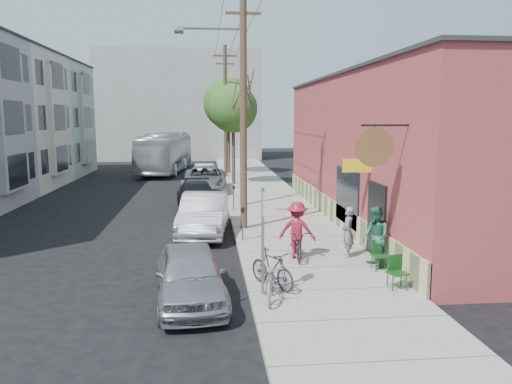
{
  "coord_description": "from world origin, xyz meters",
  "views": [
    {
      "loc": [
        0.94,
        -16.56,
        4.71
      ],
      "look_at": [
        3.06,
        4.77,
        1.5
      ],
      "focal_mm": 35.0,
      "sensor_mm": 36.0,
      "label": 1
    }
  ],
  "objects": [
    {
      "name": "car_1",
      "position": [
        0.8,
        3.42,
        0.83
      ],
      "size": [
        2.19,
        5.16,
        1.65
      ],
      "primitive_type": "imported",
      "rotation": [
        0.0,
        0.0,
        -0.09
      ],
      "color": "#BBBCC3",
      "rests_on": "ground"
    },
    {
      "name": "tree_leafy_far",
      "position": [
        2.8,
        24.74,
        5.85
      ],
      "size": [
        4.14,
        4.14,
        7.78
      ],
      "color": "#44392C",
      "rests_on": "sidewalk"
    },
    {
      "name": "cyclist_bike",
      "position": [
        3.84,
        -0.94,
        0.63
      ],
      "size": [
        0.73,
        1.85,
        0.96
      ],
      "primitive_type": "imported",
      "rotation": [
        0.0,
        0.0,
        -0.05
      ],
      "color": "black",
      "rests_on": "sidewalk"
    },
    {
      "name": "patio_chair_a",
      "position": [
        6.12,
        -2.41,
        0.59
      ],
      "size": [
        0.57,
        0.57,
        0.88
      ],
      "primitive_type": null,
      "rotation": [
        0.0,
        0.0,
        0.15
      ],
      "color": "#134416",
      "rests_on": "sidewalk"
    },
    {
      "name": "car_4",
      "position": [
        0.8,
        20.24,
        0.65
      ],
      "size": [
        1.68,
        4.06,
        1.31
      ],
      "primitive_type": "imported",
      "rotation": [
        0.0,
        0.0,
        0.08
      ],
      "color": "#BABBC2",
      "rests_on": "ground"
    },
    {
      "name": "car_2",
      "position": [
        0.43,
        8.88,
        0.71
      ],
      "size": [
        2.43,
        5.06,
        1.42
      ],
      "primitive_type": "imported",
      "rotation": [
        0.0,
        0.0,
        0.09
      ],
      "color": "black",
      "rests_on": "ground"
    },
    {
      "name": "bus",
      "position": [
        -2.59,
        27.02,
        1.7
      ],
      "size": [
        4.07,
        12.44,
        3.4
      ],
      "primitive_type": "imported",
      "rotation": [
        0.0,
        0.0,
        -0.1
      ],
      "color": "silver",
      "rests_on": "ground"
    },
    {
      "name": "ground",
      "position": [
        0.0,
        0.0,
        0.0
      ],
      "size": [
        120.0,
        120.0,
        0.0
      ],
      "primitive_type": "plane",
      "color": "black"
    },
    {
      "name": "patio_chair_b",
      "position": [
        5.99,
        -4.11,
        0.59
      ],
      "size": [
        0.62,
        0.62,
        0.88
      ],
      "primitive_type": null,
      "rotation": [
        0.0,
        0.0,
        0.29
      ],
      "color": "#134416",
      "rests_on": "sidewalk"
    },
    {
      "name": "car_3",
      "position": [
        0.8,
        14.8,
        0.82
      ],
      "size": [
        2.89,
        5.99,
        1.65
      ],
      "primitive_type": "imported",
      "rotation": [
        0.0,
        0.0,
        -0.03
      ],
      "color": "gray",
      "rests_on": "ground"
    },
    {
      "name": "tree_bare",
      "position": [
        2.8,
        9.35,
        2.77
      ],
      "size": [
        0.24,
        0.24,
        5.24
      ],
      "color": "#44392C",
      "rests_on": "sidewalk"
    },
    {
      "name": "end_cap_building",
      "position": [
        -2.0,
        42.0,
        6.0
      ],
      "size": [
        18.0,
        8.0,
        12.0
      ],
      "primitive_type": "cube",
      "color": "#9C9B97",
      "rests_on": "ground"
    },
    {
      "name": "patron_green",
      "position": [
        6.03,
        -2.17,
        1.1
      ],
      "size": [
        0.8,
        0.98,
        1.9
      ],
      "primitive_type": "imported",
      "rotation": [
        0.0,
        0.0,
        -1.48
      ],
      "color": "#29664D",
      "rests_on": "sidewalk"
    },
    {
      "name": "tree_leafy_mid",
      "position": [
        2.8,
        17.8,
        5.3
      ],
      "size": [
        3.31,
        3.31,
        6.83
      ],
      "color": "#44392C",
      "rests_on": "sidewalk"
    },
    {
      "name": "utility_pole_far",
      "position": [
        2.45,
        22.47,
        5.34
      ],
      "size": [
        1.8,
        0.28,
        10.0
      ],
      "color": "#503A28",
      "rests_on": "sidewalk"
    },
    {
      "name": "parked_bike_a",
      "position": [
        2.66,
        -3.68,
        0.67
      ],
      "size": [
        1.34,
        1.74,
        1.05
      ],
      "primitive_type": "imported",
      "rotation": [
        0.0,
        0.0,
        0.56
      ],
      "color": "black",
      "rests_on": "sidewalk"
    },
    {
      "name": "sidewalk",
      "position": [
        4.25,
        11.0,
        0.07
      ],
      "size": [
        4.5,
        58.0,
        0.15
      ],
      "primitive_type": "cube",
      "color": "#9F9C93",
      "rests_on": "ground"
    },
    {
      "name": "cyclist",
      "position": [
        3.84,
        -0.94,
        1.08
      ],
      "size": [
        1.38,
        1.08,
        1.87
      ],
      "primitive_type": "imported",
      "rotation": [
        0.0,
        0.0,
        2.77
      ],
      "color": "maroon",
      "rests_on": "sidewalk"
    },
    {
      "name": "sign_post",
      "position": [
        2.35,
        -4.16,
        1.83
      ],
      "size": [
        0.07,
        0.45,
        2.8
      ],
      "color": "slate",
      "rests_on": "sidewalk"
    },
    {
      "name": "utility_pole_near",
      "position": [
        2.39,
        3.7,
        5.41
      ],
      "size": [
        3.57,
        0.28,
        10.0
      ],
      "color": "#503A28",
      "rests_on": "sidewalk"
    },
    {
      "name": "parked_bike_b",
      "position": [
        2.52,
        -4.49,
        0.63
      ],
      "size": [
        0.94,
        1.89,
        0.95
      ],
      "primitive_type": "imported",
      "rotation": [
        0.0,
        0.0,
        -0.17
      ],
      "color": "gray",
      "rests_on": "sidewalk"
    },
    {
      "name": "car_0",
      "position": [
        0.48,
        -4.14,
        0.73
      ],
      "size": [
        2.09,
        4.41,
        1.46
      ],
      "primitive_type": "imported",
      "rotation": [
        0.0,
        0.0,
        0.09
      ],
      "color": "#9999A0",
      "rests_on": "ground"
    },
    {
      "name": "parking_meter_far",
      "position": [
        2.25,
        7.75,
        0.98
      ],
      "size": [
        0.14,
        0.14,
        1.24
      ],
      "color": "slate",
      "rests_on": "sidewalk"
    },
    {
      "name": "cafe_building",
      "position": [
        8.99,
        4.99,
        3.3
      ],
      "size": [
        6.6,
        20.2,
        6.61
      ],
      "color": "#A33C3F",
      "rests_on": "ground"
    },
    {
      "name": "parking_meter_near",
      "position": [
        2.25,
        1.63,
        0.98
      ],
      "size": [
        0.14,
        0.14,
        1.24
      ],
      "color": "slate",
      "rests_on": "sidewalk"
    },
    {
      "name": "patron_grey",
      "position": [
        5.52,
        -0.96,
        0.99
      ],
      "size": [
        0.56,
        0.7,
        1.68
      ],
      "primitive_type": "imported",
      "rotation": [
        0.0,
        0.0,
        -1.86
      ],
      "color": "gray",
      "rests_on": "sidewalk"
    }
  ]
}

